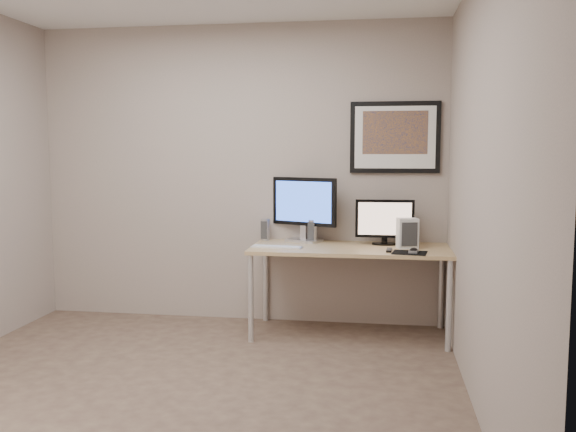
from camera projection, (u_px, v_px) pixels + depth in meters
name	position (u px, v px, depth m)	size (l,w,h in m)	color
floor	(179.00, 390.00, 3.84)	(3.60, 3.60, 0.00)	#4B382F
room	(196.00, 130.00, 4.11)	(3.60, 3.60, 3.60)	white
desk	(350.00, 255.00, 4.95)	(1.60, 0.70, 0.73)	#9D7F4C
framed_art	(395.00, 137.00, 5.12)	(0.75, 0.04, 0.60)	black
monitor_large	(304.00, 206.00, 5.21)	(0.57, 0.29, 0.55)	silver
monitor_tv	(385.00, 221.00, 5.03)	(0.48, 0.12, 0.38)	black
speaker_left	(265.00, 230.00, 5.31)	(0.07, 0.07, 0.19)	silver
speaker_right	(313.00, 231.00, 5.20)	(0.08, 0.08, 0.19)	silver
keyboard	(277.00, 247.00, 4.91)	(0.41, 0.11, 0.01)	silver
mousepad	(410.00, 253.00, 4.65)	(0.26, 0.23, 0.00)	black
mouse	(414.00, 250.00, 4.65)	(0.06, 0.11, 0.04)	black
remote	(389.00, 250.00, 4.74)	(0.04, 0.15, 0.02)	black
fan_unit	(407.00, 233.00, 4.87)	(0.16, 0.12, 0.24)	silver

